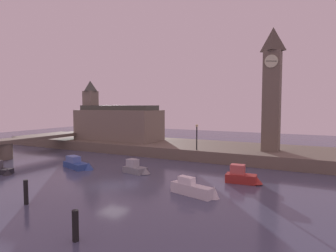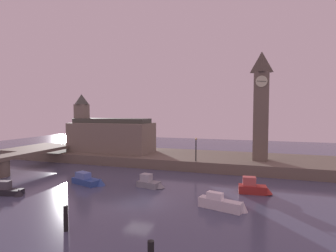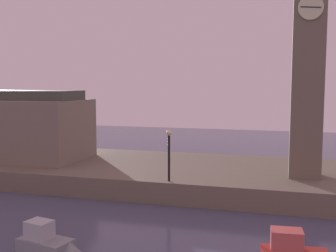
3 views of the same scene
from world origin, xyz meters
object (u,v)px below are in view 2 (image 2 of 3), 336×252
streetlamp (196,146)px  boat_ferry_white (223,204)px  clock_tower (261,105)px  boat_barge_dark (9,191)px  boat_cruiser_grey (151,183)px  mooring_post_left (66,218)px  boat_dinghy_red (254,188)px  parliament_hall (109,135)px  boat_tour_blue (89,180)px

streetlamp → boat_ferry_white: 15.33m
clock_tower → boat_barge_dark: clock_tower is taller
clock_tower → boat_cruiser_grey: (-12.03, -13.33, -9.16)m
boat_cruiser_grey → boat_barge_dark: (-13.06, -7.18, -0.06)m
mooring_post_left → boat_dinghy_red: (13.04, 13.68, -0.33)m
clock_tower → parliament_hall: clock_tower is taller
parliament_hall → boat_ferry_white: size_ratio=3.26×
boat_dinghy_red → boat_ferry_white: bearing=-114.3°
clock_tower → boat_barge_dark: (-25.09, -20.51, -9.22)m
mooring_post_left → boat_dinghy_red: bearing=46.4°
clock_tower → boat_cruiser_grey: size_ratio=4.68×
parliament_hall → boat_tour_blue: size_ratio=3.07×
boat_dinghy_red → boat_barge_dark: 25.84m
boat_tour_blue → parliament_hall: bearing=112.0°
clock_tower → boat_tour_blue: 25.91m
parliament_hall → boat_dinghy_red: bearing=-27.4°
clock_tower → streetlamp: clock_tower is taller
parliament_hall → boat_ferry_white: bearing=-40.0°
clock_tower → boat_dinghy_red: clock_tower is taller
mooring_post_left → boat_dinghy_red: mooring_post_left is taller
mooring_post_left → boat_ferry_white: mooring_post_left is taller
streetlamp → boat_ferry_white: size_ratio=0.76×
boat_dinghy_red → boat_barge_dark: bearing=-160.9°
boat_ferry_white → boat_dinghy_red: (2.63, 5.82, 0.06)m
mooring_post_left → boat_barge_dark: size_ratio=0.47×
boat_barge_dark → boat_dinghy_red: bearing=19.1°
parliament_hall → streetlamp: (16.86, -4.76, -0.82)m
boat_ferry_white → parliament_hall: bearing=140.0°
boat_ferry_white → boat_cruiser_grey: boat_cruiser_grey is taller
boat_tour_blue → mooring_post_left: bearing=-63.1°
boat_ferry_white → boat_tour_blue: size_ratio=0.94×
parliament_hall → mooring_post_left: (11.92, -26.60, -3.55)m
streetlamp → boat_tour_blue: streetlamp is taller
clock_tower → boat_ferry_white: clock_tower is taller
boat_dinghy_red → boat_cruiser_grey: bearing=-173.5°
mooring_post_left → boat_tour_blue: mooring_post_left is taller
streetlamp → boat_tour_blue: size_ratio=0.72×
mooring_post_left → boat_ferry_white: size_ratio=0.42×
clock_tower → mooring_post_left: size_ratio=8.46×
boat_tour_blue → boat_ferry_white: bearing=-11.8°
clock_tower → mooring_post_left: (-13.72, -25.72, -8.73)m
streetlamp → boat_dinghy_red: (8.10, -8.16, -3.06)m
mooring_post_left → boat_cruiser_grey: size_ratio=0.55×
parliament_hall → boat_cruiser_grey: parliament_hall is taller
boat_dinghy_red → parliament_hall: bearing=152.6°
streetlamp → boat_tour_blue: 15.36m
boat_ferry_white → boat_cruiser_grey: bearing=152.6°
boat_dinghy_red → streetlamp: bearing=134.8°
parliament_hall → mooring_post_left: 29.37m
parliament_hall → boat_dinghy_red: 28.38m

